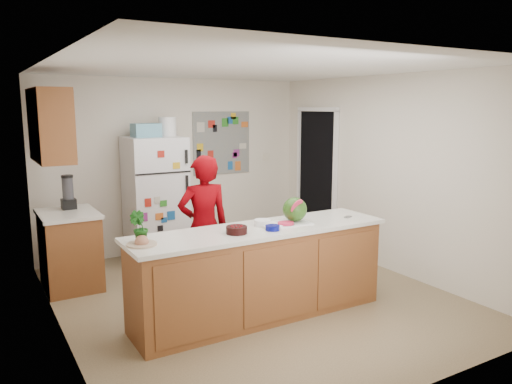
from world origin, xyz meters
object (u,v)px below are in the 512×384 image
refrigerator (156,199)px  watermelon (295,209)px  person (204,227)px  cherry_bowl (237,230)px

refrigerator → watermelon: refrigerator is taller
refrigerator → person: bearing=-90.1°
refrigerator → cherry_bowl: size_ratio=8.45×
person → cherry_bowl: person is taller
cherry_bowl → refrigerator: bearing=88.8°
person → cherry_bowl: 0.88m
watermelon → cherry_bowl: (-0.73, -0.10, -0.10)m
refrigerator → watermelon: bearing=-73.9°
person → refrigerator: bearing=-84.3°
refrigerator → person: size_ratio=1.07×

